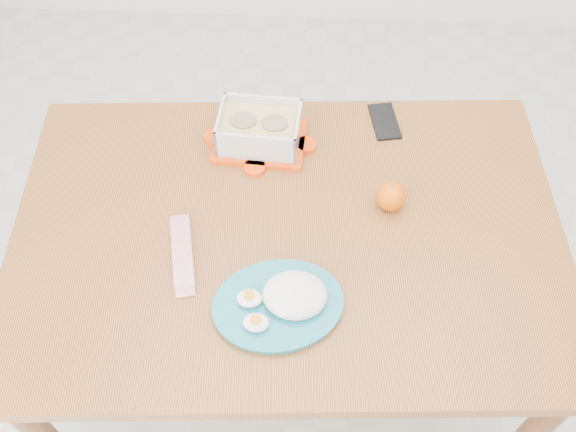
{
  "coord_description": "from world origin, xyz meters",
  "views": [
    {
      "loc": [
        -0.15,
        -0.94,
        2.0
      ],
      "look_at": [
        -0.19,
        -0.07,
        0.81
      ],
      "focal_mm": 40.0,
      "sensor_mm": 36.0,
      "label": 1
    }
  ],
  "objects_px": {
    "dining_table": "(288,251)",
    "food_container": "(259,130)",
    "smartphone": "(385,121)",
    "rice_plate": "(283,300)",
    "orange_fruit": "(391,196)"
  },
  "relations": [
    {
      "from": "food_container",
      "to": "rice_plate",
      "type": "distance_m",
      "value": 0.49
    },
    {
      "from": "rice_plate",
      "to": "dining_table",
      "type": "bearing_deg",
      "value": 76.83
    },
    {
      "from": "rice_plate",
      "to": "smartphone",
      "type": "distance_m",
      "value": 0.62
    },
    {
      "from": "orange_fruit",
      "to": "rice_plate",
      "type": "distance_m",
      "value": 0.38
    },
    {
      "from": "rice_plate",
      "to": "food_container",
      "type": "bearing_deg",
      "value": 87.18
    },
    {
      "from": "dining_table",
      "to": "rice_plate",
      "type": "bearing_deg",
      "value": -93.5
    },
    {
      "from": "smartphone",
      "to": "dining_table",
      "type": "bearing_deg",
      "value": -133.49
    },
    {
      "from": "rice_plate",
      "to": "smartphone",
      "type": "bearing_deg",
      "value": 53.78
    },
    {
      "from": "dining_table",
      "to": "smartphone",
      "type": "xyz_separation_m",
      "value": [
        0.24,
        0.37,
        0.09
      ]
    },
    {
      "from": "food_container",
      "to": "orange_fruit",
      "type": "relative_size",
      "value": 3.46
    },
    {
      "from": "orange_fruit",
      "to": "rice_plate",
      "type": "relative_size",
      "value": 0.21
    },
    {
      "from": "smartphone",
      "to": "rice_plate",
      "type": "bearing_deg",
      "value": -123.27
    },
    {
      "from": "food_container",
      "to": "smartphone",
      "type": "bearing_deg",
      "value": 19.38
    },
    {
      "from": "dining_table",
      "to": "food_container",
      "type": "xyz_separation_m",
      "value": [
        -0.09,
        0.28,
        0.14
      ]
    },
    {
      "from": "food_container",
      "to": "rice_plate",
      "type": "relative_size",
      "value": 0.72
    }
  ]
}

